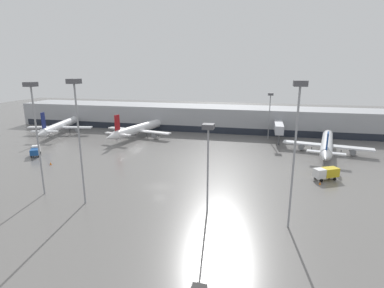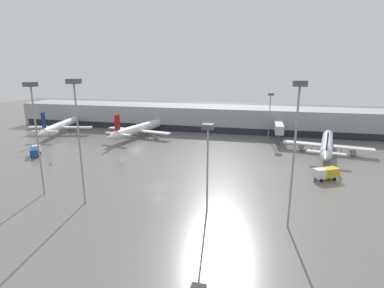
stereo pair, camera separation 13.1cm
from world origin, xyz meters
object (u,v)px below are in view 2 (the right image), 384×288
Objects in this scene: parked_jet_0 at (327,144)px; traffic_cone_1 at (326,148)px; traffic_cone_3 at (320,183)px; apron_light_mast_0 at (297,117)px; apron_light_mast_2 at (270,102)px; service_truck_2 at (35,151)px; apron_light_mast_4 at (76,110)px; apron_light_mast_1 at (34,109)px; service_truck_1 at (326,173)px; traffic_cone_2 at (51,163)px; parked_jet_2 at (138,129)px; apron_light_mast_6 at (208,142)px; parked_jet_1 at (60,126)px.

parked_jet_0 reaches higher than traffic_cone_1.
traffic_cone_3 is (-6.62, -30.57, 0.01)m from traffic_cone_1.
apron_light_mast_0 reaches higher than traffic_cone_1.
traffic_cone_1 is 54.69m from apron_light_mast_0.
apron_light_mast_2 is at bearing 149.00° from traffic_cone_1.
service_truck_2 is 71.05m from apron_light_mast_0.
apron_light_mast_2 is 68.14m from apron_light_mast_4.
service_truck_2 is at bearing 116.93° from parked_jet_0.
service_truck_1 is at bearing 20.74° from apron_light_mast_1.
parked_jet_0 is 67.91m from apron_light_mast_4.
parked_jet_0 is at bearing 21.73° from traffic_cone_2.
service_truck_1 is 0.37× the size of apron_light_mast_2.
parked_jet_0 is at bearing -41.92° from apron_light_mast_2.
service_truck_1 is 3.85m from traffic_cone_3.
traffic_cone_2 is (-8.86, -34.72, -2.45)m from parked_jet_2.
apron_light_mast_0 is 1.47× the size of apron_light_mast_6.
parked_jet_0 is 90.06m from parked_jet_1.
parked_jet_1 is at bearing 122.91° from traffic_cone_2.
traffic_cone_3 is at bearing 39.25° from apron_light_mast_6.
apron_light_mast_1 is 1.36× the size of apron_light_mast_2.
parked_jet_0 is at bearing 73.39° from apron_light_mast_0.
apron_light_mast_2 reaches higher than parked_jet_0.
service_truck_2 is at bearing -161.83° from traffic_cone_1.
traffic_cone_1 is at bearing 2.07° from parked_jet_0.
apron_light_mast_2 is (-16.73, 10.05, 12.23)m from traffic_cone_1.
traffic_cone_2 is at bearing 139.72° from apron_light_mast_4.
parked_jet_2 reaches higher than parked_jet_0.
parked_jet_0 is 1.03× the size of parked_jet_2.
apron_light_mast_0 is at bearing -142.81° from service_truck_2.
parked_jet_0 is 2.20× the size of apron_light_mast_2.
parked_jet_1 reaches higher than traffic_cone_1.
parked_jet_0 is at bearing 43.11° from apron_light_mast_4.
parked_jet_1 is at bearing 123.49° from apron_light_mast_1.
apron_light_mast_0 is at bearing -11.22° from apron_light_mast_6.
traffic_cone_1 is 71.86m from apron_light_mast_4.
parked_jet_1 is 89.43m from traffic_cone_3.
traffic_cone_3 is 0.03× the size of apron_light_mast_1.
parked_jet_1 is at bearing 108.32° from parked_jet_2.
apron_light_mast_6 reaches higher than traffic_cone_1.
apron_light_mast_0 is 44.84m from apron_light_mast_1.
traffic_cone_3 is (-5.90, -26.25, -2.31)m from parked_jet_0.
parked_jet_2 reaches higher than service_truck_1.
traffic_cone_3 is (72.83, -4.51, -1.18)m from service_truck_2.
parked_jet_1 reaches higher than service_truck_1.
traffic_cone_2 is 0.03× the size of apron_light_mast_1.
service_truck_2 is at bearing 147.63° from traffic_cone_2.
apron_light_mast_0 is (65.07, -24.04, 15.37)m from service_truck_2.
apron_light_mast_0 is (76.31, -49.91, 13.75)m from parked_jet_1.
traffic_cone_3 is (54.64, -33.31, -2.48)m from parked_jet_2.
apron_light_mast_1 reaches higher than apron_light_mast_2.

